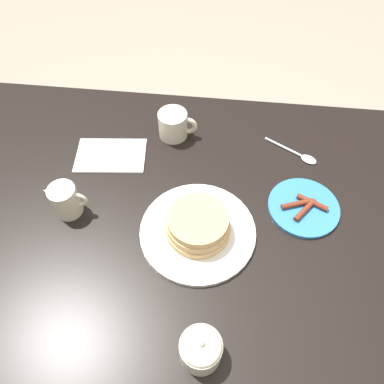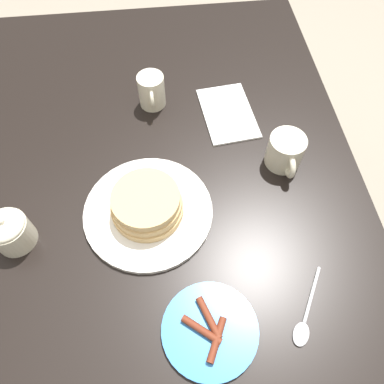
# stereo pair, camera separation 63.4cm
# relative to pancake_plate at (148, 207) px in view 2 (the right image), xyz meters

# --- Properties ---
(ground_plane) EXTENTS (8.00, 8.00, 0.00)m
(ground_plane) POSITION_rel_pancake_plate_xyz_m (0.00, -0.00, -0.78)
(ground_plane) COLOR gray
(dining_table) EXTENTS (1.53, 1.02, 0.75)m
(dining_table) POSITION_rel_pancake_plate_xyz_m (0.00, -0.00, -0.13)
(dining_table) COLOR black
(dining_table) RESTS_ON ground_plane
(pancake_plate) EXTENTS (0.29, 0.29, 0.07)m
(pancake_plate) POSITION_rel_pancake_plate_xyz_m (0.00, 0.00, 0.00)
(pancake_plate) COLOR white
(pancake_plate) RESTS_ON dining_table
(side_plate_bacon) EXTENTS (0.18, 0.18, 0.02)m
(side_plate_bacon) POSITION_rel_pancake_plate_xyz_m (0.26, 0.10, -0.02)
(side_plate_bacon) COLOR #337AC6
(side_plate_bacon) RESTS_ON dining_table
(coffee_mug) EXTENTS (0.11, 0.08, 0.08)m
(coffee_mug) POSITION_rel_pancake_plate_xyz_m (-0.10, 0.33, 0.02)
(coffee_mug) COLOR beige
(coffee_mug) RESTS_ON dining_table
(creamer_pitcher) EXTENTS (0.11, 0.07, 0.10)m
(creamer_pitcher) POSITION_rel_pancake_plate_xyz_m (-0.33, 0.03, 0.02)
(creamer_pitcher) COLOR beige
(creamer_pitcher) RESTS_ON dining_table
(sugar_bowl) EXTENTS (0.08, 0.08, 0.09)m
(sugar_bowl) POSITION_rel_pancake_plate_xyz_m (0.03, -0.28, 0.02)
(sugar_bowl) COLOR beige
(sugar_bowl) RESTS_ON dining_table
(napkin) EXTENTS (0.21, 0.15, 0.01)m
(napkin) POSITION_rel_pancake_plate_xyz_m (-0.27, 0.22, -0.02)
(napkin) COLOR white
(napkin) RESTS_ON dining_table
(spoon) EXTENTS (0.15, 0.10, 0.01)m
(spoon) POSITION_rel_pancake_plate_xyz_m (0.27, 0.28, -0.02)
(spoon) COLOR silver
(spoon) RESTS_ON dining_table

